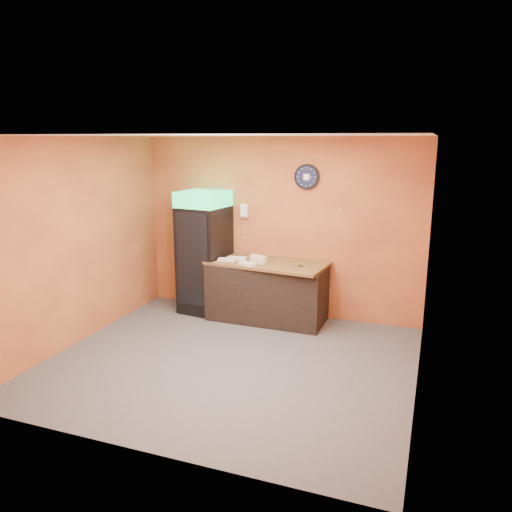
% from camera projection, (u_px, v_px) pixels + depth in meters
% --- Properties ---
extents(floor, '(4.50, 4.50, 0.00)m').
position_uv_depth(floor, '(231.00, 362.00, 6.34)').
color(floor, '#47474C').
rests_on(floor, ground).
extents(back_wall, '(4.50, 0.02, 2.80)m').
position_uv_depth(back_wall, '(279.00, 227.00, 7.85)').
color(back_wall, '#D27B3B').
rests_on(back_wall, floor).
extents(left_wall, '(0.02, 4.00, 2.80)m').
position_uv_depth(left_wall, '(77.00, 242.00, 6.77)').
color(left_wall, '#D27B3B').
rests_on(left_wall, floor).
extents(right_wall, '(0.02, 4.00, 2.80)m').
position_uv_depth(right_wall, '(425.00, 271.00, 5.27)').
color(right_wall, '#D27B3B').
rests_on(right_wall, floor).
extents(ceiling, '(4.50, 4.00, 0.02)m').
position_uv_depth(ceiling, '(228.00, 135.00, 5.70)').
color(ceiling, white).
rests_on(ceiling, back_wall).
extents(beverage_cooler, '(0.76, 0.77, 1.97)m').
position_uv_depth(beverage_cooler, '(204.00, 254.00, 7.97)').
color(beverage_cooler, black).
rests_on(beverage_cooler, floor).
extents(prep_counter, '(1.79, 0.81, 0.89)m').
position_uv_depth(prep_counter, '(267.00, 292.00, 7.73)').
color(prep_counter, black).
rests_on(prep_counter, floor).
extents(wall_clock, '(0.38, 0.06, 0.38)m').
position_uv_depth(wall_clock, '(307.00, 177.00, 7.49)').
color(wall_clock, black).
rests_on(wall_clock, back_wall).
extents(wall_phone, '(0.11, 0.10, 0.21)m').
position_uv_depth(wall_phone, '(244.00, 211.00, 7.93)').
color(wall_phone, white).
rests_on(wall_phone, back_wall).
extents(butcher_paper, '(1.87, 1.05, 0.04)m').
position_uv_depth(butcher_paper, '(267.00, 263.00, 7.62)').
color(butcher_paper, brown).
rests_on(butcher_paper, prep_counter).
extents(sub_roll_stack, '(0.28, 0.17, 0.11)m').
position_uv_depth(sub_roll_stack, '(258.00, 259.00, 7.54)').
color(sub_roll_stack, beige).
rests_on(sub_roll_stack, butcher_paper).
extents(wrapped_sandwich_left, '(0.28, 0.14, 0.04)m').
position_uv_depth(wrapped_sandwich_left, '(227.00, 260.00, 7.67)').
color(wrapped_sandwich_left, silver).
rests_on(wrapped_sandwich_left, butcher_paper).
extents(wrapped_sandwich_mid, '(0.29, 0.20, 0.04)m').
position_uv_depth(wrapped_sandwich_mid, '(247.00, 264.00, 7.41)').
color(wrapped_sandwich_mid, silver).
rests_on(wrapped_sandwich_mid, butcher_paper).
extents(wrapped_sandwich_right, '(0.31, 0.17, 0.04)m').
position_uv_depth(wrapped_sandwich_right, '(237.00, 258.00, 7.76)').
color(wrapped_sandwich_right, silver).
rests_on(wrapped_sandwich_right, butcher_paper).
extents(kitchen_tool, '(0.06, 0.06, 0.06)m').
position_uv_depth(kitchen_tool, '(269.00, 258.00, 7.71)').
color(kitchen_tool, silver).
rests_on(kitchen_tool, butcher_paper).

